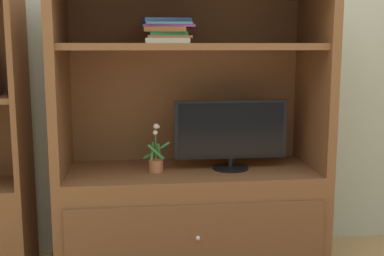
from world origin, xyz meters
name	(u,v)px	position (x,y,z in m)	size (l,w,h in m)	color
painted_rear_wall	(185,29)	(0.00, 0.75, 1.40)	(6.00, 0.10, 2.80)	#ADB29E
media_console	(191,183)	(0.00, 0.41, 0.50)	(1.50, 0.63, 1.61)	brown
tv_monitor	(231,133)	(0.23, 0.38, 0.80)	(0.66, 0.21, 0.40)	black
potted_plant	(156,161)	(-0.20, 0.36, 0.65)	(0.15, 0.12, 0.28)	#B26642
magazine_stack	(167,31)	(-0.13, 0.40, 1.38)	(0.31, 0.33, 0.13)	silver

